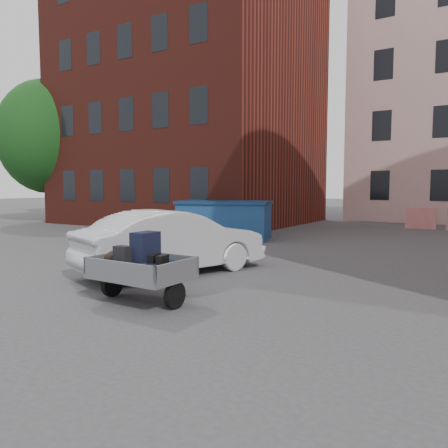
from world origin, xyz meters
The scene contains 7 objects.
ground centered at (0.00, 0.00, 0.00)m, with size 120.00×120.00×0.00m, color #38383A.
building_brick centered at (-9.00, 13.00, 7.00)m, with size 12.00×10.00×14.00m, color #591E16.
far_building centered at (-20.00, 22.00, 4.00)m, with size 6.00×6.00×8.00m, color maroon.
tree centered at (-16.00, 9.00, 5.17)m, with size 5.28×5.28×8.30m.
trailer centered at (0.26, -1.26, 0.61)m, with size 1.62×1.82×1.20m.
dumpster centered at (-3.20, 7.06, 0.72)m, with size 3.75×2.65×1.42m.
silver_car centered at (-0.83, 1.00, 0.71)m, with size 1.51×4.34×1.43m, color #B6B8BE.
Camera 1 is at (5.28, -6.72, 1.97)m, focal length 35.00 mm.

